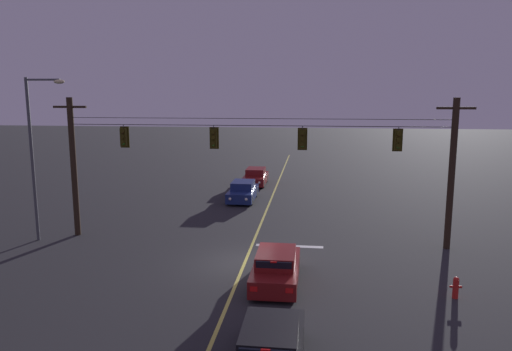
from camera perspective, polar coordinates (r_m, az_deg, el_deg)
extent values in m
plane|color=#28282B|center=(21.88, -1.41, -10.55)|extent=(180.00, 180.00, 0.00)
cube|color=#D1C64C|center=(30.81, 1.12, -4.53)|extent=(0.14, 60.00, 0.01)
cube|color=silver|center=(24.35, 4.03, -8.44)|extent=(3.40, 0.36, 0.01)
cylinder|color=#2D2116|center=(27.18, -21.03, 0.89)|extent=(0.32, 0.32, 7.43)
cube|color=#2D2116|center=(26.91, -21.45, 7.67)|extent=(1.80, 0.12, 0.12)
cylinder|color=slate|center=(26.92, -21.40, 6.93)|extent=(0.12, 0.12, 0.18)
cylinder|color=#2D2116|center=(24.94, 22.42, 0.07)|extent=(0.32, 0.32, 7.43)
cube|color=#2D2116|center=(24.65, 22.90, 7.46)|extent=(1.80, 0.12, 0.12)
cylinder|color=slate|center=(24.66, 22.85, 6.65)|extent=(0.12, 0.12, 0.18)
cylinder|color=black|center=(23.95, -0.29, 6.01)|extent=(19.41, 0.03, 0.03)
cylinder|color=black|center=(23.93, -0.29, 6.85)|extent=(19.41, 0.02, 0.02)
cylinder|color=black|center=(25.72, -15.64, 5.71)|extent=(0.04, 0.04, 0.18)
cube|color=#332D0A|center=(25.77, -15.58, 4.45)|extent=(0.32, 0.26, 0.96)
cube|color=#332D0A|center=(25.90, -15.46, 4.48)|extent=(0.48, 0.03, 1.12)
sphere|color=#380A0A|center=(25.60, -15.75, 5.05)|extent=(0.17, 0.17, 0.17)
cylinder|color=#332D0A|center=(25.56, -15.78, 5.14)|extent=(0.20, 0.10, 0.20)
sphere|color=#3D280A|center=(25.62, -15.72, 4.41)|extent=(0.17, 0.17, 0.17)
cylinder|color=#332D0A|center=(25.58, -15.75, 4.50)|extent=(0.20, 0.10, 0.20)
sphere|color=#1ED83F|center=(25.65, -15.69, 3.77)|extent=(0.17, 0.17, 0.17)
cylinder|color=#332D0A|center=(25.60, -15.73, 3.86)|extent=(0.20, 0.10, 0.20)
cylinder|color=black|center=(24.30, -5.12, 5.82)|extent=(0.04, 0.04, 0.18)
cube|color=#332D0A|center=(24.35, -5.10, 4.48)|extent=(0.32, 0.26, 0.96)
cube|color=#332D0A|center=(24.49, -5.03, 4.51)|extent=(0.48, 0.03, 1.12)
sphere|color=#380A0A|center=(24.17, -5.19, 5.12)|extent=(0.17, 0.17, 0.17)
cylinder|color=#332D0A|center=(24.13, -5.21, 5.22)|extent=(0.20, 0.10, 0.20)
sphere|color=#3D280A|center=(24.19, -5.18, 4.44)|extent=(0.17, 0.17, 0.17)
cylinder|color=#332D0A|center=(24.15, -5.20, 4.53)|extent=(0.20, 0.10, 0.20)
sphere|color=#1ED83F|center=(24.22, -5.17, 3.76)|extent=(0.17, 0.17, 0.17)
cylinder|color=#332D0A|center=(24.18, -5.19, 3.85)|extent=(0.20, 0.10, 0.20)
cylinder|color=black|center=(23.78, 5.61, 5.72)|extent=(0.04, 0.04, 0.18)
cube|color=#332D0A|center=(23.82, 5.59, 4.36)|extent=(0.32, 0.26, 0.96)
cube|color=#332D0A|center=(23.97, 5.60, 4.39)|extent=(0.48, 0.03, 1.12)
sphere|color=#380A0A|center=(23.64, 5.59, 5.01)|extent=(0.17, 0.17, 0.17)
cylinder|color=#332D0A|center=(23.60, 5.59, 5.11)|extent=(0.20, 0.10, 0.20)
sphere|color=#3D280A|center=(23.66, 5.58, 4.32)|extent=(0.17, 0.17, 0.17)
cylinder|color=#332D0A|center=(23.62, 5.58, 4.41)|extent=(0.20, 0.10, 0.20)
sphere|color=#1ED83F|center=(23.69, 5.57, 3.63)|extent=(0.17, 0.17, 0.17)
cylinder|color=#332D0A|center=(23.65, 5.57, 3.72)|extent=(0.20, 0.10, 0.20)
cylinder|color=black|center=(24.12, 16.75, 5.42)|extent=(0.04, 0.04, 0.18)
cube|color=#332D0A|center=(24.17, 16.69, 4.07)|extent=(0.32, 0.26, 0.96)
cube|color=#332D0A|center=(24.31, 16.63, 4.10)|extent=(0.48, 0.03, 1.12)
sphere|color=#380A0A|center=(23.99, 16.79, 4.72)|extent=(0.17, 0.17, 0.17)
cylinder|color=#332D0A|center=(23.94, 16.81, 4.81)|extent=(0.20, 0.10, 0.20)
sphere|color=#3D280A|center=(24.01, 16.75, 4.03)|extent=(0.17, 0.17, 0.17)
cylinder|color=#332D0A|center=(23.97, 16.77, 4.12)|extent=(0.20, 0.10, 0.20)
sphere|color=#1ED83F|center=(24.04, 16.72, 3.35)|extent=(0.17, 0.17, 0.17)
cylinder|color=#332D0A|center=(23.99, 16.74, 3.44)|extent=(0.20, 0.10, 0.20)
cube|color=maroon|center=(19.67, 2.43, -11.36)|extent=(1.80, 4.30, 0.68)
cube|color=maroon|center=(19.35, 2.42, -9.80)|extent=(1.51, 2.15, 0.54)
cube|color=black|center=(20.23, 2.63, -8.92)|extent=(1.40, 0.21, 0.48)
cube|color=black|center=(18.35, 2.15, -10.91)|extent=(1.37, 0.18, 0.46)
cylinder|color=black|center=(21.05, 0.54, -10.46)|extent=(0.22, 0.64, 0.64)
cylinder|color=black|center=(20.94, 4.92, -10.60)|extent=(0.22, 0.64, 0.64)
cylinder|color=black|center=(18.59, -0.40, -13.27)|extent=(0.22, 0.64, 0.64)
cylinder|color=black|center=(18.47, 4.61, -13.46)|extent=(0.22, 0.64, 0.64)
cube|color=red|center=(17.70, -0.28, -13.48)|extent=(0.28, 0.03, 0.18)
cube|color=red|center=(17.60, 4.03, -13.65)|extent=(0.28, 0.03, 0.18)
cube|color=red|center=(18.17, 2.13, -10.35)|extent=(0.24, 0.04, 0.06)
cube|color=navy|center=(34.37, -1.60, -2.17)|extent=(1.80, 4.30, 0.68)
cube|color=navy|center=(34.37, -1.57, -1.14)|extent=(1.51, 2.15, 0.54)
cube|color=black|center=(33.46, -1.81, -1.43)|extent=(1.40, 0.21, 0.48)
cube|color=black|center=(35.40, -1.32, -0.81)|extent=(1.37, 0.18, 0.46)
cylinder|color=black|center=(33.01, -0.58, -3.00)|extent=(0.22, 0.64, 0.64)
cylinder|color=black|center=(33.25, -3.29, -2.92)|extent=(0.22, 0.64, 0.64)
cylinder|color=black|center=(35.60, -0.02, -2.06)|extent=(0.22, 0.64, 0.64)
cylinder|color=black|center=(35.82, -2.54, -2.00)|extent=(0.22, 0.64, 0.64)
sphere|color=white|center=(32.18, -1.19, -2.88)|extent=(0.20, 0.20, 0.20)
sphere|color=white|center=(32.35, -3.15, -2.83)|extent=(0.20, 0.20, 0.20)
cube|color=maroon|center=(40.40, -0.05, -0.38)|extent=(1.80, 4.30, 0.68)
cube|color=maroon|center=(40.41, -0.03, 0.50)|extent=(1.51, 2.15, 0.54)
cube|color=black|center=(39.50, -0.19, 0.29)|extent=(1.40, 0.21, 0.48)
cube|color=black|center=(41.46, 0.15, 0.74)|extent=(1.37, 0.18, 0.46)
cylinder|color=black|center=(39.04, 0.87, -1.01)|extent=(0.22, 0.64, 0.64)
cylinder|color=black|center=(39.24, -1.43, -0.96)|extent=(0.22, 0.64, 0.64)
cylinder|color=black|center=(41.65, 1.26, -0.34)|extent=(0.22, 0.64, 0.64)
cylinder|color=black|center=(41.83, -0.90, -0.29)|extent=(0.22, 0.64, 0.64)
sphere|color=white|center=(38.20, 0.39, -0.87)|extent=(0.20, 0.20, 0.20)
sphere|color=white|center=(38.34, -1.27, -0.83)|extent=(0.20, 0.20, 0.20)
cube|color=black|center=(13.60, 1.67, -18.64)|extent=(1.51, 2.15, 0.54)
cube|color=black|center=(14.43, 2.03, -16.88)|extent=(1.40, 0.21, 0.48)
cylinder|color=black|center=(15.33, -0.93, -18.53)|extent=(0.22, 0.64, 0.64)
cylinder|color=black|center=(15.22, 5.33, -18.80)|extent=(0.22, 0.64, 0.64)
cube|color=red|center=(12.48, 1.15, -20.24)|extent=(0.24, 0.04, 0.06)
cylinder|color=#4C4F54|center=(26.92, -25.26, 1.59)|extent=(0.16, 0.16, 8.42)
cylinder|color=#4C4F54|center=(26.25, -24.22, 10.45)|extent=(1.80, 0.10, 0.10)
ellipsoid|color=beige|center=(25.83, -22.56, 10.37)|extent=(0.56, 0.30, 0.22)
cylinder|color=red|center=(19.81, 22.83, -12.48)|extent=(0.22, 0.22, 0.70)
sphere|color=red|center=(19.68, 22.91, -11.45)|extent=(0.22, 0.22, 0.22)
cylinder|color=red|center=(19.74, 22.39, -12.22)|extent=(0.12, 0.09, 0.09)
cylinder|color=red|center=(19.82, 23.31, -12.19)|extent=(0.12, 0.09, 0.09)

